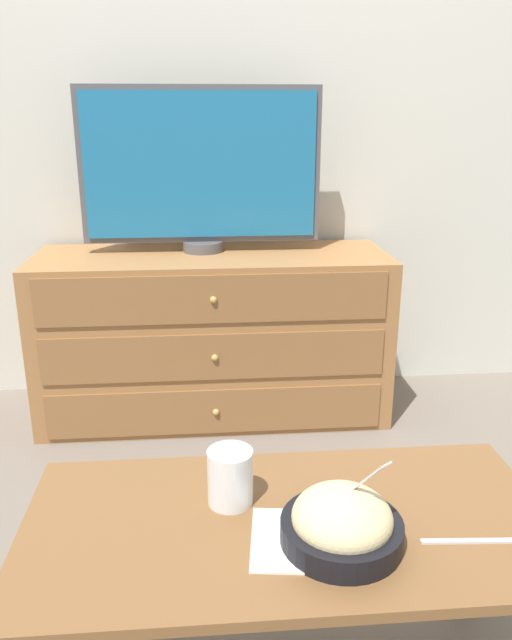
% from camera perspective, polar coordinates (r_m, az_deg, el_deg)
% --- Properties ---
extents(ground_plane, '(12.00, 12.00, 0.00)m').
position_cam_1_polar(ground_plane, '(2.71, -1.64, -5.67)').
color(ground_plane, '#70665B').
extents(wall_back, '(12.00, 0.05, 2.60)m').
position_cam_1_polar(wall_back, '(2.51, -1.96, 22.83)').
color(wall_back, silver).
rests_on(wall_back, ground_plane).
extents(dresser, '(1.28, 0.47, 0.62)m').
position_cam_1_polar(dresser, '(2.36, -3.91, -1.38)').
color(dresser, '#9E6B3D').
rests_on(dresser, ground_plane).
extents(tv, '(0.85, 0.15, 0.58)m').
position_cam_1_polar(tv, '(2.28, -5.08, 13.64)').
color(tv, '#515156').
rests_on(tv, dresser).
extents(coffee_table, '(0.95, 0.46, 0.41)m').
position_cam_1_polar(coffee_table, '(1.21, 2.98, -20.15)').
color(coffee_table, brown).
rests_on(coffee_table, ground_plane).
extents(takeout_bowl, '(0.21, 0.21, 0.17)m').
position_cam_1_polar(takeout_bowl, '(1.11, 7.85, -17.94)').
color(takeout_bowl, black).
rests_on(takeout_bowl, coffee_table).
extents(drink_cup, '(0.09, 0.09, 0.11)m').
position_cam_1_polar(drink_cup, '(1.19, -2.36, -14.40)').
color(drink_cup, beige).
rests_on(drink_cup, coffee_table).
extents(napkin, '(0.19, 0.19, 0.00)m').
position_cam_1_polar(napkin, '(1.13, 4.10, -19.40)').
color(napkin, white).
rests_on(napkin, coffee_table).
extents(knife, '(0.18, 0.02, 0.01)m').
position_cam_1_polar(knife, '(1.18, 19.16, -18.56)').
color(knife, silver).
rests_on(knife, coffee_table).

